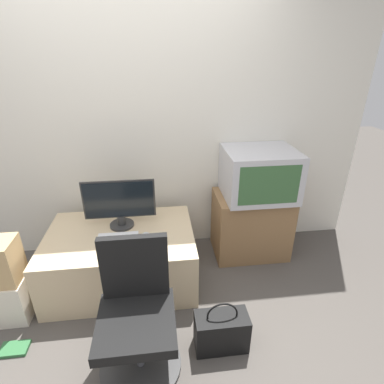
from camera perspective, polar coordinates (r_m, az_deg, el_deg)
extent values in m
plane|color=#4C4742|center=(2.31, -11.06, -28.15)|extent=(12.00, 12.00, 0.00)
cube|color=silver|center=(2.77, -11.84, 13.54)|extent=(4.40, 0.05, 2.60)
cube|color=#CCB289|center=(2.69, -13.13, -11.92)|extent=(1.21, 0.83, 0.48)
cube|color=olive|center=(2.98, 11.11, -6.03)|extent=(0.70, 0.46, 0.63)
cylinder|color=#2D2D2D|center=(2.65, -13.18, -6.08)|extent=(0.20, 0.20, 0.02)
cylinder|color=#2D2D2D|center=(2.63, -13.28, -5.17)|extent=(0.07, 0.07, 0.08)
cube|color=#2D2D2D|center=(2.54, -13.70, -1.36)|extent=(0.59, 0.01, 0.33)
cube|color=black|center=(2.54, -13.71, -1.42)|extent=(0.56, 0.02, 0.31)
cube|color=white|center=(2.50, -13.93, -8.37)|extent=(0.32, 0.13, 0.01)
ellipsoid|color=silver|center=(2.48, -8.80, -7.91)|extent=(0.06, 0.04, 0.03)
cube|color=#B7B7BC|center=(2.76, 12.63, 3.48)|extent=(0.63, 0.54, 0.44)
cube|color=#335B33|center=(2.53, 14.53, 1.23)|extent=(0.51, 0.01, 0.34)
cylinder|color=#333333|center=(2.24, -9.69, -29.70)|extent=(0.52, 0.52, 0.03)
cylinder|color=#4C4C51|center=(2.10, -10.07, -26.92)|extent=(0.05, 0.05, 0.32)
cube|color=black|center=(1.95, -10.54, -23.37)|extent=(0.46, 0.46, 0.07)
cube|color=black|center=(1.93, -10.87, -13.77)|extent=(0.41, 0.05, 0.44)
cube|color=beige|center=(2.71, -30.61, -16.88)|extent=(0.21, 0.26, 0.35)
cube|color=tan|center=(2.52, -32.30, -11.10)|extent=(0.19, 0.24, 0.32)
cube|color=black|center=(2.22, 5.60, -24.92)|extent=(0.36, 0.18, 0.27)
torus|color=black|center=(2.11, 5.79, -22.31)|extent=(0.21, 0.01, 0.21)
cube|color=#2D6638|center=(2.59, -30.74, -24.30)|extent=(0.18, 0.12, 0.02)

